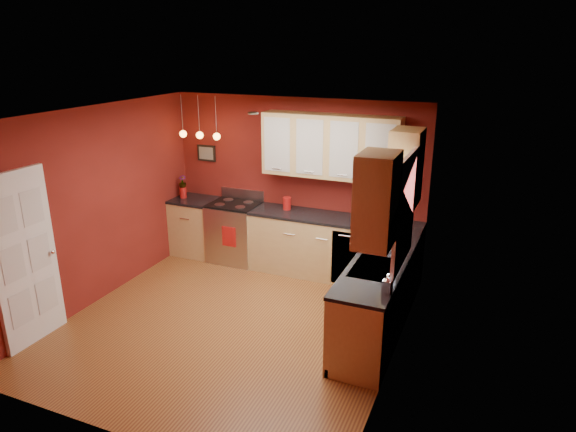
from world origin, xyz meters
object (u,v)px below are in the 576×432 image
at_px(red_canister, 287,203).
at_px(coffee_maker, 369,213).
at_px(sink, 376,270).
at_px(soap_pump, 387,283).
at_px(gas_range, 235,231).

height_order(red_canister, coffee_maker, coffee_maker).
xyz_separation_m(sink, soap_pump, (0.25, -0.55, 0.13)).
bearing_deg(gas_range, red_canister, 4.89).
bearing_deg(gas_range, soap_pump, -35.55).
bearing_deg(gas_range, sink, -29.78).
distance_m(sink, soap_pump, 0.62).
bearing_deg(sink, gas_range, 150.22).
distance_m(gas_range, coffee_maker, 2.24).
distance_m(gas_range, soap_pump, 3.57).
xyz_separation_m(coffee_maker, soap_pump, (0.71, -2.06, -0.03)).
bearing_deg(red_canister, gas_range, -175.11).
bearing_deg(red_canister, coffee_maker, -2.87).
distance_m(red_canister, soap_pump, 2.92).
bearing_deg(soap_pump, coffee_maker, 108.95).
bearing_deg(coffee_maker, red_canister, -176.78).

